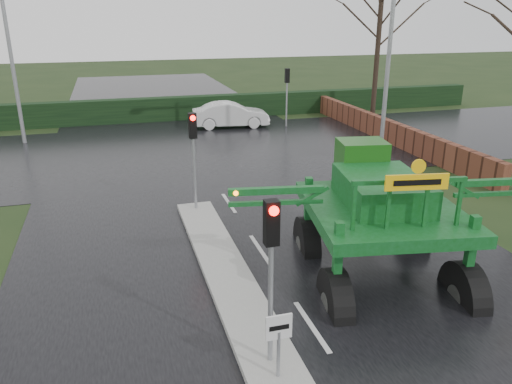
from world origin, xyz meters
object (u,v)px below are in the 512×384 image
object	(u,v)px
street_light_right	(385,28)
white_sedan	(231,127)
keep_left_sign	(279,336)
street_light_left_far	(13,27)
traffic_signal_mid	(193,141)
traffic_signal_near	(271,249)
traffic_signal_far	(287,84)
crop_sprayer	(337,219)

from	to	relation	value
street_light_right	white_sedan	size ratio (longest dim) A/B	2.16
keep_left_sign	street_light_left_far	xyz separation A→B (m)	(-6.89, 21.50, 4.93)
traffic_signal_mid	traffic_signal_near	bearing A→B (deg)	-90.00
keep_left_sign	traffic_signal_far	size ratio (longest dim) A/B	0.38
traffic_signal_near	street_light_right	distance (m)	16.46
street_light_right	traffic_signal_near	bearing A→B (deg)	-126.13
street_light_left_far	traffic_signal_far	bearing A→B (deg)	0.03
traffic_signal_near	white_sedan	bearing A→B (deg)	78.44
street_light_left_far	crop_sprayer	world-z (taller)	street_light_left_far
traffic_signal_mid	white_sedan	size ratio (longest dim) A/B	0.76
keep_left_sign	street_light_right	xyz separation A→B (m)	(9.49, 13.50, 4.93)
white_sedan	keep_left_sign	bearing A→B (deg)	174.78
street_light_left_far	traffic_signal_near	bearing A→B (deg)	-71.83
traffic_signal_mid	street_light_left_far	size ratio (longest dim) A/B	0.35
traffic_signal_near	traffic_signal_far	size ratio (longest dim) A/B	1.00
traffic_signal_mid	white_sedan	bearing A→B (deg)	71.43
traffic_signal_far	street_light_right	distance (m)	8.86
traffic_signal_far	street_light_left_far	world-z (taller)	street_light_left_far
white_sedan	traffic_signal_far	bearing A→B (deg)	-96.26
traffic_signal_far	traffic_signal_near	bearing A→B (deg)	69.64
traffic_signal_far	crop_sprayer	distance (m)	19.94
street_light_left_far	white_sedan	xyz separation A→B (m)	(11.35, 0.74, -5.99)
traffic_signal_far	crop_sprayer	world-z (taller)	crop_sprayer
street_light_right	street_light_left_far	distance (m)	18.24
street_light_right	traffic_signal_far	bearing A→B (deg)	101.95
keep_left_sign	traffic_signal_near	bearing A→B (deg)	90.00
street_light_right	crop_sprayer	world-z (taller)	street_light_right
keep_left_sign	street_light_left_far	size ratio (longest dim) A/B	0.14
traffic_signal_mid	white_sedan	world-z (taller)	traffic_signal_mid
traffic_signal_near	street_light_right	size ratio (longest dim) A/B	0.35
white_sedan	street_light_left_far	bearing A→B (deg)	99.83
traffic_signal_far	white_sedan	size ratio (longest dim) A/B	0.76
crop_sprayer	keep_left_sign	bearing A→B (deg)	-123.17
crop_sprayer	traffic_signal_near	bearing A→B (deg)	-129.82
traffic_signal_mid	street_light_right	size ratio (longest dim) A/B	0.35
street_light_right	street_light_left_far	size ratio (longest dim) A/B	1.00
crop_sprayer	white_sedan	size ratio (longest dim) A/B	1.74
traffic_signal_far	crop_sprayer	size ratio (longest dim) A/B	0.44
traffic_signal_near	street_light_left_far	bearing A→B (deg)	108.17
keep_left_sign	traffic_signal_near	distance (m)	1.61
street_light_right	white_sedan	distance (m)	11.74
traffic_signal_far	street_light_left_far	distance (m)	15.08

